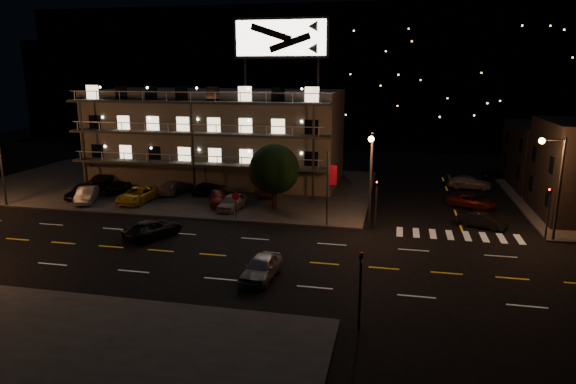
% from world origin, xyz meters
% --- Properties ---
extents(ground, '(140.00, 140.00, 0.00)m').
position_xyz_m(ground, '(0.00, 0.00, 0.00)').
color(ground, black).
rests_on(ground, ground).
extents(curb_nw, '(44.00, 24.00, 0.15)m').
position_xyz_m(curb_nw, '(-14.00, 20.00, 0.07)').
color(curb_nw, '#353532').
rests_on(curb_nw, ground).
extents(motel, '(28.00, 13.80, 18.10)m').
position_xyz_m(motel, '(-9.94, 23.88, 5.34)').
color(motel, gray).
rests_on(motel, ground).
extents(hill_backdrop, '(120.00, 25.00, 24.00)m').
position_xyz_m(hill_backdrop, '(-5.94, 68.78, 11.55)').
color(hill_backdrop, black).
rests_on(hill_backdrop, ground).
extents(streetlight_nc, '(0.44, 1.92, 8.00)m').
position_xyz_m(streetlight_nc, '(8.50, 7.94, 4.96)').
color(streetlight_nc, '#2D2D30').
rests_on(streetlight_nc, ground).
extents(streetlight_ne, '(1.92, 0.44, 8.00)m').
position_xyz_m(streetlight_ne, '(22.14, 8.30, 4.96)').
color(streetlight_ne, '#2D2D30').
rests_on(streetlight_ne, ground).
extents(signal_nw, '(0.20, 0.27, 4.60)m').
position_xyz_m(signal_nw, '(9.00, 8.50, 2.57)').
color(signal_nw, '#2D2D30').
rests_on(signal_nw, ground).
extents(signal_sw, '(0.20, 0.27, 4.60)m').
position_xyz_m(signal_sw, '(9.00, -8.50, 2.57)').
color(signal_sw, '#2D2D30').
rests_on(signal_sw, ground).
extents(signal_ne, '(0.27, 0.20, 4.60)m').
position_xyz_m(signal_ne, '(22.00, 8.50, 2.57)').
color(signal_ne, '#2D2D30').
rests_on(signal_ne, ground).
extents(banner_north, '(0.83, 0.16, 6.40)m').
position_xyz_m(banner_north, '(5.09, 8.40, 3.43)').
color(banner_north, '#2D2D30').
rests_on(banner_north, ground).
extents(stop_sign, '(0.91, 0.11, 2.61)m').
position_xyz_m(stop_sign, '(-3.00, 8.57, 1.71)').
color(stop_sign, '#2D2D30').
rests_on(stop_sign, ground).
extents(tree, '(4.81, 4.63, 6.05)m').
position_xyz_m(tree, '(-0.54, 12.48, 3.75)').
color(tree, black).
rests_on(tree, curb_nw).
extents(lot_car_0, '(1.94, 4.49, 1.51)m').
position_xyz_m(lot_car_0, '(-20.36, 12.36, 0.91)').
color(lot_car_0, black).
rests_on(lot_car_0, curb_nw).
extents(lot_car_1, '(3.12, 4.80, 1.49)m').
position_xyz_m(lot_car_1, '(-19.00, 10.85, 0.90)').
color(lot_car_1, '#96959B').
rests_on(lot_car_1, curb_nw).
extents(lot_car_2, '(2.68, 5.36, 1.46)m').
position_xyz_m(lot_car_2, '(-14.16, 11.98, 0.88)').
color(lot_car_2, gold).
rests_on(lot_car_2, curb_nw).
extents(lot_car_3, '(3.47, 4.99, 1.34)m').
position_xyz_m(lot_car_3, '(-6.10, 12.90, 0.82)').
color(lot_car_3, '#60180D').
rests_on(lot_car_3, curb_nw).
extents(lot_car_4, '(2.03, 4.34, 1.44)m').
position_xyz_m(lot_car_4, '(-4.27, 11.28, 0.87)').
color(lot_car_4, '#96959B').
rests_on(lot_car_4, curb_nw).
extents(lot_car_5, '(1.53, 4.30, 1.41)m').
position_xyz_m(lot_car_5, '(-20.97, 17.42, 0.86)').
color(lot_car_5, black).
rests_on(lot_car_5, curb_nw).
extents(lot_car_6, '(3.28, 4.80, 1.22)m').
position_xyz_m(lot_car_6, '(-18.19, 15.38, 0.76)').
color(lot_car_6, black).
rests_on(lot_car_6, curb_nw).
extents(lot_car_7, '(2.67, 5.02, 1.39)m').
position_xyz_m(lot_car_7, '(-11.97, 16.00, 0.84)').
color(lot_car_7, '#96959B').
rests_on(lot_car_7, curb_nw).
extents(lot_car_8, '(2.20, 4.03, 1.30)m').
position_xyz_m(lot_car_8, '(-8.81, 16.56, 0.80)').
color(lot_car_8, black).
rests_on(lot_car_8, curb_nw).
extents(lot_car_9, '(3.15, 4.56, 1.42)m').
position_xyz_m(lot_car_9, '(-2.75, 17.13, 0.86)').
color(lot_car_9, '#60180D').
rests_on(lot_car_9, curb_nw).
extents(side_car_0, '(4.11, 2.78, 1.28)m').
position_xyz_m(side_car_0, '(17.66, 10.84, 0.64)').
color(side_car_0, black).
rests_on(side_car_0, ground).
extents(side_car_1, '(4.92, 3.68, 1.24)m').
position_xyz_m(side_car_1, '(17.62, 17.33, 0.62)').
color(side_car_1, '#60180D').
rests_on(side_car_1, ground).
extents(side_car_2, '(4.83, 2.15, 1.38)m').
position_xyz_m(side_car_2, '(18.46, 25.64, 0.69)').
color(side_car_2, '#96959B').
rests_on(side_car_2, ground).
extents(side_car_3, '(3.96, 2.14, 1.28)m').
position_xyz_m(side_car_3, '(22.43, 31.67, 0.64)').
color(side_car_3, black).
rests_on(side_car_3, ground).
extents(road_car_east, '(2.08, 4.44, 1.47)m').
position_xyz_m(road_car_east, '(2.47, -3.31, 0.73)').
color(road_car_east, '#96959B').
rests_on(road_car_east, ground).
extents(road_car_west, '(4.03, 5.39, 1.36)m').
position_xyz_m(road_car_west, '(-7.97, 2.89, 0.68)').
color(road_car_west, black).
rests_on(road_car_west, ground).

